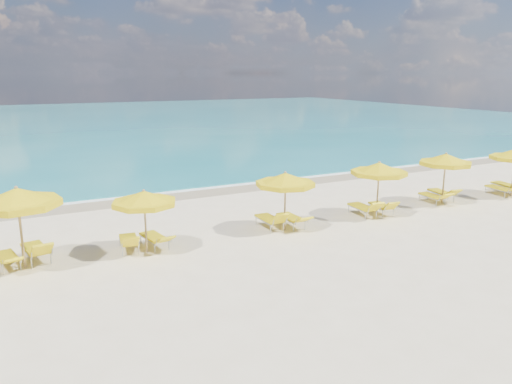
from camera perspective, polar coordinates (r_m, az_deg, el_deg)
name	(u,v)px	position (r m, az deg, el deg)	size (l,w,h in m)	color
ground_plane	(274,231)	(19.03, 2.07, -4.45)	(120.00, 120.00, 0.00)	beige
ocean	(81,123)	(64.66, -19.37, 7.49)	(120.00, 80.00, 0.30)	#15747A
wet_sand_band	(203,191)	(25.50, -6.07, 0.11)	(120.00, 2.60, 0.01)	tan
foam_line	(197,188)	(26.23, -6.71, 0.47)	(120.00, 1.20, 0.03)	white
whitecap_near	(57,170)	(33.42, -21.84, 2.39)	(14.00, 0.36, 0.05)	white
whitecap_far	(220,142)	(43.61, -4.19, 5.69)	(18.00, 0.30, 0.05)	white
umbrella_1	(17,198)	(16.47, -25.63, -0.65)	(3.08, 3.08, 2.59)	tan
umbrella_2	(144,199)	(16.66, -12.67, -0.76)	(2.24, 2.24, 2.17)	tan
umbrella_3	(285,180)	(18.65, 3.37, 1.36)	(2.51, 2.51, 2.28)	tan
umbrella_4	(379,169)	(21.12, 13.89, 2.54)	(2.42, 2.42, 2.34)	tan
umbrella_5	(446,160)	(24.14, 20.86, 3.44)	(2.86, 2.86, 2.37)	tan
lounger_1_left	(8,261)	(17.26, -26.52, -7.12)	(0.86, 1.78, 0.62)	#A5A8AD
lounger_1_right	(36,254)	(17.46, -23.82, -6.48)	(0.94, 1.96, 0.89)	#A5A8AD
lounger_2_left	(129,245)	(17.42, -14.30, -5.84)	(0.81, 1.77, 0.80)	#A5A8AD
lounger_2_right	(155,242)	(17.54, -11.46, -5.57)	(0.84, 1.85, 0.69)	#A5A8AD
lounger_3_left	(270,223)	(19.23, 1.61, -3.55)	(0.63, 1.76, 0.87)	#A5A8AD
lounger_3_right	(292,221)	(19.49, 4.11, -3.38)	(0.63, 1.84, 0.69)	#A5A8AD
lounger_4_left	(363,211)	(21.36, 12.12, -2.11)	(0.72, 1.82, 0.85)	#A5A8AD
lounger_4_right	(382,209)	(21.89, 14.15, -1.90)	(0.83, 1.72, 0.77)	#A5A8AD
lounger_5_left	(433,199)	(24.33, 19.54, -0.75)	(0.67, 1.75, 0.69)	#A5A8AD
lounger_5_right	(441,195)	(25.08, 20.44, -0.38)	(0.92, 1.90, 0.77)	#A5A8AD
lounger_6_left	(500,191)	(27.16, 26.10, 0.08)	(0.75, 1.85, 0.70)	#A5A8AD
lounger_6_right	(506,188)	(28.05, 26.64, 0.44)	(0.94, 1.96, 0.75)	#A5A8AD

